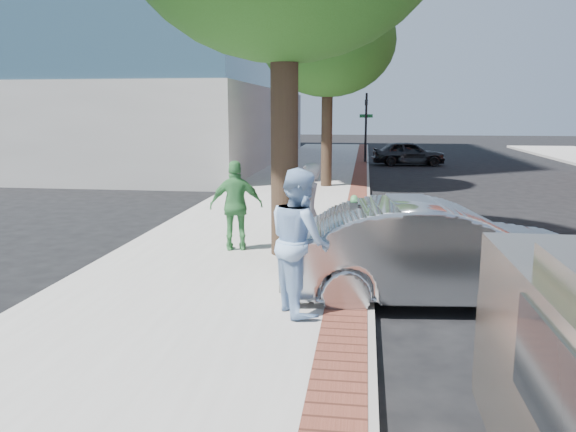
% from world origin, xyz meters
% --- Properties ---
extents(ground, '(120.00, 120.00, 0.00)m').
position_xyz_m(ground, '(0.00, 0.00, 0.00)').
color(ground, black).
rests_on(ground, ground).
extents(sidewalk, '(5.00, 60.00, 0.15)m').
position_xyz_m(sidewalk, '(-1.50, 8.00, 0.07)').
color(sidewalk, '#9E9991').
rests_on(sidewalk, ground).
extents(brick_strip, '(0.60, 60.00, 0.01)m').
position_xyz_m(brick_strip, '(0.70, 8.00, 0.15)').
color(brick_strip, brown).
rests_on(brick_strip, sidewalk).
extents(curb, '(0.10, 60.00, 0.15)m').
position_xyz_m(curb, '(1.05, 8.00, 0.07)').
color(curb, gray).
rests_on(curb, ground).
extents(office_base, '(18.20, 22.20, 4.00)m').
position_xyz_m(office_base, '(-13.00, 22.00, 2.00)').
color(office_base, gray).
rests_on(office_base, ground).
extents(signal_near, '(0.70, 0.15, 3.80)m').
position_xyz_m(signal_near, '(0.90, 22.00, 2.25)').
color(signal_near, black).
rests_on(signal_near, ground).
extents(tree_far, '(4.80, 4.80, 7.14)m').
position_xyz_m(tree_far, '(-0.50, 12.00, 5.30)').
color(tree_far, black).
rests_on(tree_far, sidewalk).
extents(parking_meter, '(0.12, 0.32, 1.47)m').
position_xyz_m(parking_meter, '(0.76, -0.18, 1.21)').
color(parking_meter, gray).
rests_on(parking_meter, sidewalk).
extents(person_gray, '(0.46, 0.68, 1.81)m').
position_xyz_m(person_gray, '(-0.09, 1.47, 1.06)').
color(person_gray, '#A2A2A7').
rests_on(person_gray, sidewalk).
extents(person_officer, '(1.12, 1.21, 2.00)m').
position_xyz_m(person_officer, '(0.06, -1.23, 1.15)').
color(person_officer, '#93B9E4').
rests_on(person_officer, sidewalk).
extents(person_green, '(1.12, 0.66, 1.78)m').
position_xyz_m(person_green, '(-1.59, 2.07, 1.04)').
color(person_green, '#42914C').
rests_on(person_green, sidewalk).
extents(sedan_silver, '(4.88, 2.14, 1.56)m').
position_xyz_m(sedan_silver, '(2.04, -0.17, 0.78)').
color(sedan_silver, '#AAAEB1').
rests_on(sedan_silver, ground).
extents(bg_car, '(3.95, 1.94, 1.30)m').
position_xyz_m(bg_car, '(3.19, 21.99, 0.65)').
color(bg_car, black).
rests_on(bg_car, ground).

